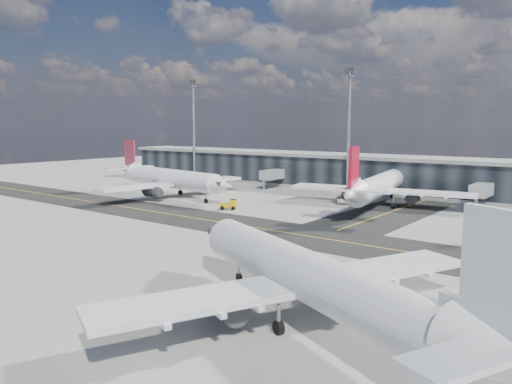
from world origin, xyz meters
The scene contains 9 objects.
ground centered at (0.00, 0.00, 0.00)m, with size 300.00×300.00×0.00m, color gray.
taxiway_lanes centered at (3.91, 10.74, 0.01)m, with size 180.00×63.00×0.03m.
terminal_concourse centered at (0.04, 54.93, 4.09)m, with size 152.00×19.80×8.80m.
floodlight_masts centered at (0.00, 48.00, 15.61)m, with size 102.50×0.70×28.90m.
airliner_af centered at (-29.43, 19.30, 4.11)m, with size 41.97×35.93×12.44m.
airliner_redtail centered at (13.65, 34.33, 4.14)m, with size 36.19×42.21×12.54m.
airliner_near centered at (33.69, -23.71, 3.98)m, with size 38.80×33.48×12.06m.
baggage_tug centered at (-7.48, 14.53, 1.00)m, with size 3.52×2.83×2.00m.
service_van centered at (5.93, 34.79, 0.80)m, with size 2.65×5.74×1.60m, color white.
Camera 1 is at (53.88, -56.78, 16.12)m, focal length 35.00 mm.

